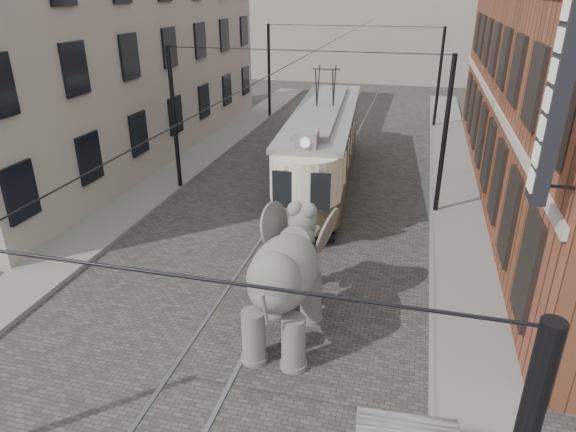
# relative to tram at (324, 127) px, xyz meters

# --- Properties ---
(ground) EXTENTS (120.00, 120.00, 0.00)m
(ground) POSITION_rel_tram_xyz_m (-0.26, -8.52, -2.50)
(ground) COLOR #464341
(tram_rails) EXTENTS (1.54, 80.00, 0.02)m
(tram_rails) POSITION_rel_tram_xyz_m (-0.26, -8.52, -2.49)
(tram_rails) COLOR slate
(tram_rails) RESTS_ON ground
(sidewalk_right) EXTENTS (2.00, 60.00, 0.15)m
(sidewalk_right) POSITION_rel_tram_xyz_m (5.74, -8.52, -2.43)
(sidewalk_right) COLOR slate
(sidewalk_right) RESTS_ON ground
(sidewalk_left) EXTENTS (2.00, 60.00, 0.15)m
(sidewalk_left) POSITION_rel_tram_xyz_m (-6.76, -8.52, -2.43)
(sidewalk_left) COLOR slate
(sidewalk_left) RESTS_ON ground
(stucco_building) EXTENTS (7.00, 24.00, 10.00)m
(stucco_building) POSITION_rel_tram_xyz_m (-11.26, 1.48, 2.50)
(stucco_building) COLOR gray
(stucco_building) RESTS_ON ground
(distant_block) EXTENTS (28.00, 10.00, 14.00)m
(distant_block) POSITION_rel_tram_xyz_m (-0.26, 31.48, 4.50)
(distant_block) COLOR gray
(distant_block) RESTS_ON ground
(catenary) EXTENTS (11.00, 30.20, 6.00)m
(catenary) POSITION_rel_tram_xyz_m (-0.46, -3.52, 0.50)
(catenary) COLOR black
(catenary) RESTS_ON ground
(tram) EXTENTS (3.60, 12.78, 5.01)m
(tram) POSITION_rel_tram_xyz_m (0.00, 0.00, 0.00)
(tram) COLOR beige
(tram) RESTS_ON ground
(elephant) EXTENTS (2.68, 4.86, 2.97)m
(elephant) POSITION_rel_tram_xyz_m (1.21, -11.57, -1.02)
(elephant) COLOR #5C5A55
(elephant) RESTS_ON ground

